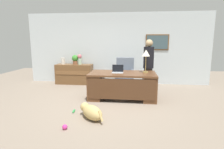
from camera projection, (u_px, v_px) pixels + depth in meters
The scene contains 14 objects.
ground_plane at pixel (108, 105), 4.83m from camera, with size 12.00×12.00×0.00m, color gray.
back_wall at pixel (117, 49), 7.13m from camera, with size 7.00×0.16×2.70m.
desk at pixel (122, 84), 5.29m from camera, with size 1.89×1.00×0.75m.
credenza at pixel (74, 74), 7.14m from camera, with size 1.40×0.50×0.76m.
armchair at pixel (125, 76), 6.26m from camera, with size 0.60×0.59×1.08m.
person_standing at pixel (148, 66), 5.75m from camera, with size 0.32×0.32×1.69m.
dog_lying at pixel (91, 112), 3.93m from camera, with size 0.64×0.64×0.30m.
laptop at pixel (118, 71), 5.26m from camera, with size 0.32×0.22×0.22m.
desk_lamp at pixel (146, 55), 5.20m from camera, with size 0.22×0.22×0.65m.
vase_with_flowers at pixel (80, 59), 7.01m from camera, with size 0.17×0.17×0.39m.
vase_empty at pixel (63, 61), 7.10m from camera, with size 0.14×0.14×0.26m, color silver.
potted_plant at pixel (75, 59), 7.04m from camera, with size 0.24×0.24×0.36m.
dog_toy_ball at pixel (65, 127), 3.46m from camera, with size 0.10×0.10×0.10m, color #D8338C.
dog_toy_bone at pixel (74, 111), 4.32m from camera, with size 0.20×0.05×0.05m, color green.
Camera 1 is at (0.64, -4.57, 1.65)m, focal length 29.50 mm.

